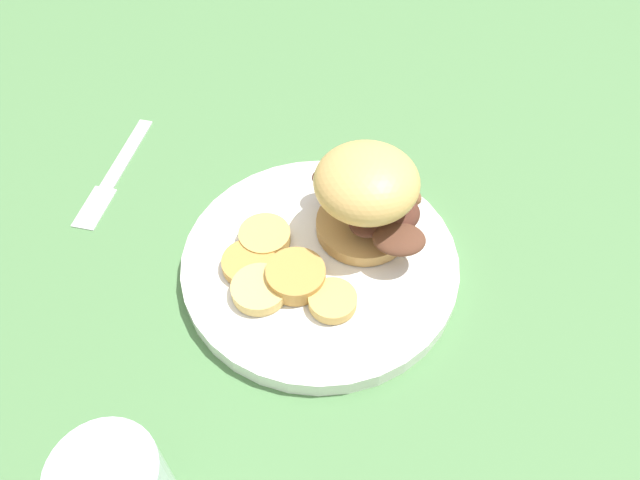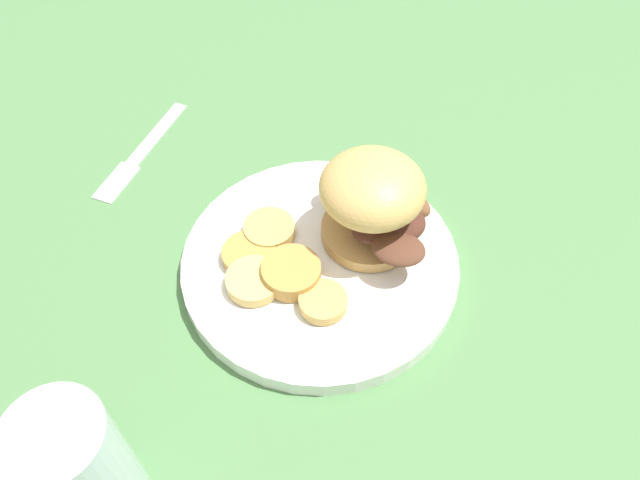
# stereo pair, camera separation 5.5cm
# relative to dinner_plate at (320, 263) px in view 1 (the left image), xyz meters

# --- Properties ---
(ground_plane) EXTENTS (4.00, 4.00, 0.00)m
(ground_plane) POSITION_rel_dinner_plate_xyz_m (0.00, 0.00, -0.01)
(ground_plane) COLOR #4C7A47
(dinner_plate) EXTENTS (0.25, 0.25, 0.02)m
(dinner_plate) POSITION_rel_dinner_plate_xyz_m (0.00, 0.00, 0.00)
(dinner_plate) COLOR white
(dinner_plate) RESTS_ON ground_plane
(sandwich) EXTENTS (0.11, 0.14, 0.09)m
(sandwich) POSITION_rel_dinner_plate_xyz_m (0.05, 0.01, 0.06)
(sandwich) COLOR tan
(sandwich) RESTS_ON dinner_plate
(potato_round_0) EXTENTS (0.04, 0.04, 0.01)m
(potato_round_0) POSITION_rel_dinner_plate_xyz_m (-0.01, -0.05, 0.01)
(potato_round_0) COLOR tan
(potato_round_0) RESTS_ON dinner_plate
(potato_round_1) EXTENTS (0.05, 0.05, 0.01)m
(potato_round_1) POSITION_rel_dinner_plate_xyz_m (-0.06, 0.01, 0.01)
(potato_round_1) COLOR #BC8942
(potato_round_1) RESTS_ON dinner_plate
(potato_round_2) EXTENTS (0.05, 0.05, 0.02)m
(potato_round_2) POSITION_rel_dinner_plate_xyz_m (-0.03, -0.02, 0.02)
(potato_round_2) COLOR #BC8942
(potato_round_2) RESTS_ON dinner_plate
(potato_round_3) EXTENTS (0.05, 0.05, 0.01)m
(potato_round_3) POSITION_rel_dinner_plate_xyz_m (-0.04, 0.04, 0.01)
(potato_round_3) COLOR tan
(potato_round_3) RESTS_ON dinner_plate
(potato_round_4) EXTENTS (0.05, 0.05, 0.01)m
(potato_round_4) POSITION_rel_dinner_plate_xyz_m (-0.06, -0.02, 0.01)
(potato_round_4) COLOR #DBB766
(potato_round_4) RESTS_ON dinner_plate
(fork) EXTENTS (0.11, 0.15, 0.00)m
(fork) POSITION_rel_dinner_plate_xyz_m (-0.15, 0.20, -0.01)
(fork) COLOR silver
(fork) RESTS_ON ground_plane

